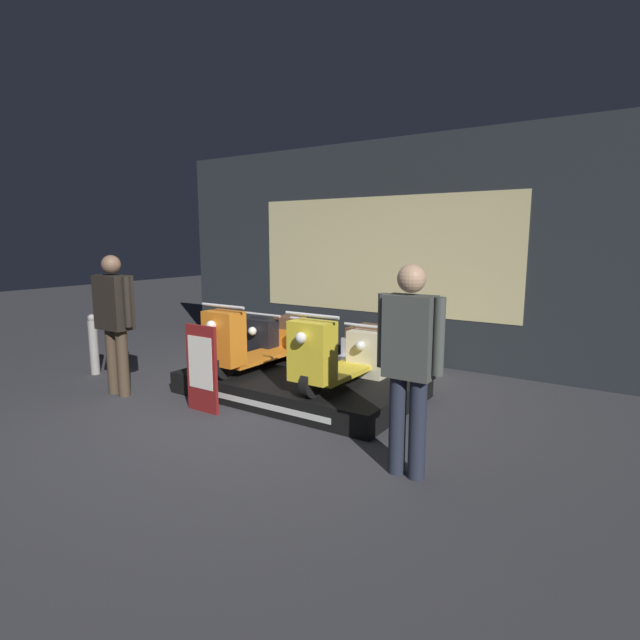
# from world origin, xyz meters

# --- Properties ---
(ground_plane) EXTENTS (30.00, 30.00, 0.00)m
(ground_plane) POSITION_xyz_m (0.00, 0.00, 0.00)
(ground_plane) COLOR #38383D
(shop_wall_back) EXTENTS (7.53, 0.09, 3.20)m
(shop_wall_back) POSITION_xyz_m (0.00, 3.15, 1.60)
(shop_wall_back) COLOR #23282D
(shop_wall_back) RESTS_ON ground_plane
(display_platform) EXTENTS (2.64, 1.58, 0.24)m
(display_platform) POSITION_xyz_m (0.09, 1.01, 0.12)
(display_platform) COLOR black
(display_platform) RESTS_ON ground_plane
(scooter_display_left) EXTENTS (0.62, 1.64, 0.84)m
(scooter_display_left) POSITION_xyz_m (-0.51, 0.98, 0.57)
(scooter_display_left) COLOR black
(scooter_display_left) RESTS_ON display_platform
(scooter_display_right) EXTENTS (0.62, 1.64, 0.84)m
(scooter_display_right) POSITION_xyz_m (0.68, 0.98, 0.57)
(scooter_display_right) COLOR black
(scooter_display_right) RESTS_ON display_platform
(scooter_backrow_0) EXTENTS (0.62, 1.64, 0.84)m
(scooter_backrow_0) POSITION_xyz_m (-0.80, 1.97, 0.33)
(scooter_backrow_0) COLOR black
(scooter_backrow_0) RESTS_ON ground_plane
(scooter_backrow_1) EXTENTS (0.62, 1.64, 0.84)m
(scooter_backrow_1) POSITION_xyz_m (-0.01, 1.97, 0.33)
(scooter_backrow_1) COLOR black
(scooter_backrow_1) RESTS_ON ground_plane
(scooter_backrow_2) EXTENTS (0.62, 1.64, 0.84)m
(scooter_backrow_2) POSITION_xyz_m (0.77, 1.97, 0.33)
(scooter_backrow_2) COLOR black
(scooter_backrow_2) RESTS_ON ground_plane
(person_left_browsing) EXTENTS (0.59, 0.24, 1.62)m
(person_left_browsing) POSITION_xyz_m (-1.67, -0.16, 0.95)
(person_left_browsing) COLOR #473828
(person_left_browsing) RESTS_ON ground_plane
(person_right_browsing) EXTENTS (0.53, 0.21, 1.62)m
(person_right_browsing) POSITION_xyz_m (1.94, -0.16, 0.93)
(person_right_browsing) COLOR #232838
(person_right_browsing) RESTS_ON ground_plane
(price_sign_board) EXTENTS (0.42, 0.04, 0.92)m
(price_sign_board) POSITION_xyz_m (-0.42, -0.02, 0.47)
(price_sign_board) COLOR maroon
(price_sign_board) RESTS_ON ground_plane
(street_bollard) EXTENTS (0.12, 0.12, 0.81)m
(street_bollard) POSITION_xyz_m (-2.72, 0.20, 0.41)
(street_bollard) COLOR gray
(street_bollard) RESTS_ON ground_plane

